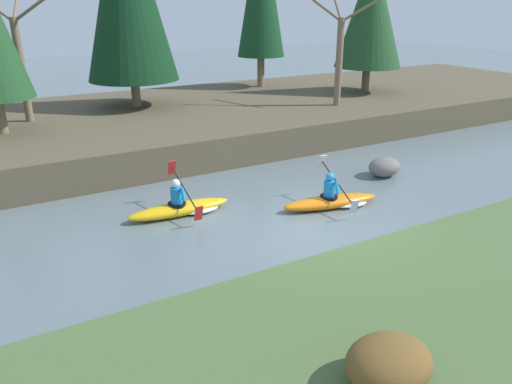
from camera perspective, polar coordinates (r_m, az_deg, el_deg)
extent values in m
plane|color=slate|center=(12.06, 6.93, -4.91)|extent=(90.00, 90.00, 0.00)
cube|color=brown|center=(20.91, -10.57, 7.77)|extent=(44.00, 10.52, 1.10)
cylinder|color=#7A664C|center=(18.65, -27.22, 7.76)|extent=(0.36, 0.36, 1.17)
cylinder|color=#7A664C|center=(21.61, -13.57, 10.94)|extent=(0.36, 0.36, 1.09)
cylinder|color=#7A664C|center=(26.02, 0.56, 13.61)|extent=(0.36, 0.36, 1.50)
cylinder|color=brown|center=(25.03, 12.43, 12.45)|extent=(0.36, 0.36, 1.17)
cone|color=#1E4723|center=(24.77, 13.02, 19.57)|extent=(3.11, 3.11, 5.05)
cylinder|color=#7A664C|center=(19.93, -25.18, 12.42)|extent=(0.28, 0.28, 3.61)
cylinder|color=#7A664C|center=(19.31, -24.01, 18.85)|extent=(1.43, 1.23, 1.09)
cylinder|color=#7A664C|center=(20.53, -25.68, 19.04)|extent=(0.65, 1.53, 1.36)
cylinder|color=#7A664C|center=(21.37, 9.47, 14.39)|extent=(0.28, 0.28, 3.50)
cylinder|color=#7A664C|center=(21.27, 7.57, 20.28)|extent=(1.33, 1.14, 1.19)
cylinder|color=#7A664C|center=(21.23, 12.21, 19.81)|extent=(1.39, 1.19, 1.06)
cylinder|color=#7A664C|center=(21.93, 9.19, 20.39)|extent=(0.63, 1.49, 1.32)
ellipsoid|color=brown|center=(7.01, 14.93, -18.39)|extent=(1.21, 1.01, 0.65)
ellipsoid|color=orange|center=(13.59, 8.48, -1.12)|extent=(2.76, 1.10, 0.34)
cone|color=orange|center=(14.16, 12.98, -0.43)|extent=(0.38, 0.26, 0.20)
cylinder|color=black|center=(13.51, 8.33, -0.58)|extent=(0.56, 0.56, 0.08)
cylinder|color=#1984CC|center=(13.42, 8.38, 0.42)|extent=(0.35, 0.35, 0.42)
sphere|color=#1E89D1|center=(13.31, 8.45, 1.72)|extent=(0.27, 0.27, 0.23)
cylinder|color=#1984CC|center=(13.63, 8.33, 1.14)|extent=(0.13, 0.24, 0.35)
cylinder|color=#1984CC|center=(13.24, 9.25, 0.47)|extent=(0.13, 0.24, 0.35)
cylinder|color=black|center=(13.48, 9.28, 1.03)|extent=(0.40, 1.89, 0.65)
cube|color=white|center=(14.18, 7.60, 3.46)|extent=(0.23, 0.19, 0.41)
cube|color=white|center=(12.82, 11.15, -1.66)|extent=(0.23, 0.19, 0.41)
ellipsoid|color=white|center=(13.86, 10.50, -1.14)|extent=(1.21, 0.90, 0.18)
ellipsoid|color=yellow|center=(13.13, -8.78, -1.94)|extent=(2.72, 0.69, 0.34)
cone|color=yellow|center=(13.53, -3.82, -0.93)|extent=(0.36, 0.21, 0.20)
cylinder|color=black|center=(13.06, -9.02, -1.39)|extent=(0.50, 0.50, 0.08)
cylinder|color=#1984CC|center=(12.97, -9.08, -0.37)|extent=(0.31, 0.31, 0.42)
sphere|color=white|center=(12.86, -9.17, 0.97)|extent=(0.24, 0.24, 0.23)
cylinder|color=#1984CC|center=(13.18, -9.04, 0.39)|extent=(0.10, 0.23, 0.35)
cylinder|color=#1984CC|center=(12.76, -8.33, -0.29)|extent=(0.10, 0.23, 0.35)
cylinder|color=black|center=(12.99, -8.16, 0.32)|extent=(0.10, 1.91, 0.65)
cube|color=red|center=(13.74, -9.58, 2.77)|extent=(0.21, 0.17, 0.41)
cube|color=red|center=(12.28, -6.57, -2.43)|extent=(0.21, 0.17, 0.41)
ellipsoid|color=white|center=(13.33, -6.53, -1.83)|extent=(1.12, 0.74, 0.18)
ellipsoid|color=slate|center=(16.33, 14.46, 2.79)|extent=(1.08, 0.84, 0.61)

